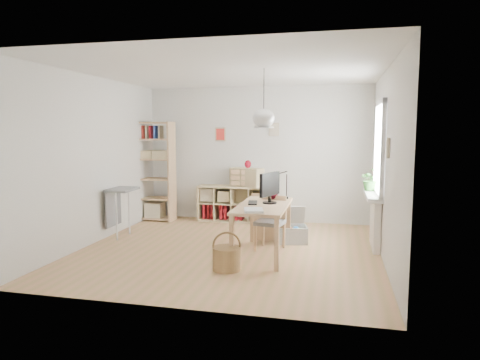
% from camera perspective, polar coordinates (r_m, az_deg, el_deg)
% --- Properties ---
extents(ground, '(4.50, 4.50, 0.00)m').
position_cam_1_polar(ground, '(6.68, -1.43, -9.25)').
color(ground, tan).
rests_on(ground, ground).
extents(room_shell, '(4.50, 4.50, 4.50)m').
position_cam_1_polar(room_shell, '(6.17, 3.18, 8.23)').
color(room_shell, white).
rests_on(room_shell, ground).
extents(window_unit, '(0.07, 1.16, 1.46)m').
position_cam_1_polar(window_unit, '(6.86, 18.21, 3.98)').
color(window_unit, white).
rests_on(window_unit, ground).
extents(radiator, '(0.10, 0.80, 0.80)m').
position_cam_1_polar(radiator, '(7.00, 17.58, -5.46)').
color(radiator, white).
rests_on(radiator, ground).
extents(windowsill, '(0.22, 1.20, 0.06)m').
position_cam_1_polar(windowsill, '(6.92, 17.29, -1.96)').
color(windowsill, white).
rests_on(windowsill, radiator).
extents(desk, '(0.70, 1.50, 0.75)m').
position_cam_1_polar(desk, '(6.27, 3.10, -4.14)').
color(desk, tan).
rests_on(desk, ground).
extents(cube_shelf, '(1.40, 0.38, 0.72)m').
position_cam_1_polar(cube_shelf, '(8.69, -1.06, -3.52)').
color(cube_shelf, tan).
rests_on(cube_shelf, ground).
extents(tall_bookshelf, '(0.80, 0.38, 2.00)m').
position_cam_1_polar(tall_bookshelf, '(8.84, -11.41, 1.68)').
color(tall_bookshelf, tan).
rests_on(tall_bookshelf, ground).
extents(side_table, '(0.40, 0.55, 0.85)m').
position_cam_1_polar(side_table, '(7.60, -15.84, -2.41)').
color(side_table, gray).
rests_on(side_table, ground).
extents(chair, '(0.46, 0.46, 0.82)m').
position_cam_1_polar(chair, '(6.62, 4.18, -5.23)').
color(chair, gray).
rests_on(chair, ground).
extents(wicker_basket, '(0.37, 0.37, 0.51)m').
position_cam_1_polar(wicker_basket, '(5.71, -1.79, -10.29)').
color(wicker_basket, olive).
rests_on(wicker_basket, ground).
extents(storage_chest, '(0.63, 0.69, 0.56)m').
position_cam_1_polar(storage_chest, '(7.15, 6.78, -6.73)').
color(storage_chest, silver).
rests_on(storage_chest, ground).
extents(monitor, '(0.22, 0.51, 0.46)m').
position_cam_1_polar(monitor, '(6.33, 4.00, -0.81)').
color(monitor, black).
rests_on(monitor, desk).
extents(keyboard, '(0.19, 0.36, 0.02)m').
position_cam_1_polar(keyboard, '(6.36, 1.71, -3.04)').
color(keyboard, black).
rests_on(keyboard, desk).
extents(task_lamp, '(0.39, 0.14, 0.42)m').
position_cam_1_polar(task_lamp, '(6.74, 4.58, -0.16)').
color(task_lamp, black).
rests_on(task_lamp, desk).
extents(yarn_ball, '(0.14, 0.14, 0.14)m').
position_cam_1_polar(yarn_ball, '(6.70, 4.48, -2.04)').
color(yarn_ball, '#4F0A13').
rests_on(yarn_ball, desk).
extents(paper_tray, '(0.32, 0.36, 0.03)m').
position_cam_1_polar(paper_tray, '(5.73, 1.82, -4.05)').
color(paper_tray, white).
rests_on(paper_tray, desk).
extents(drawer_chest, '(0.70, 0.51, 0.37)m').
position_cam_1_polar(drawer_chest, '(8.50, 0.92, 0.37)').
color(drawer_chest, tan).
rests_on(drawer_chest, cube_shelf).
extents(red_vase, '(0.13, 0.13, 0.16)m').
position_cam_1_polar(red_vase, '(8.47, 1.05, 2.13)').
color(red_vase, maroon).
rests_on(red_vase, drawer_chest).
extents(potted_plant, '(0.39, 0.36, 0.36)m').
position_cam_1_polar(potted_plant, '(7.20, 17.01, 0.07)').
color(potted_plant, '#2B5F23').
rests_on(potted_plant, windowsill).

